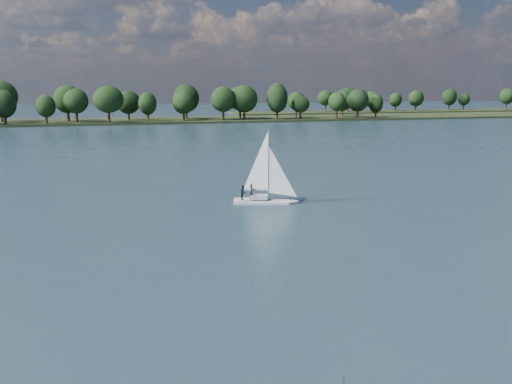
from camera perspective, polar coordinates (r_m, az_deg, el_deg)
ground at (r=128.17m, az=-5.90°, el=4.11°), size 700.00×700.00×0.00m
far_shore at (r=238.75m, az=-11.00°, el=6.94°), size 660.00×40.00×1.50m
far_shore_back at (r=339.52m, az=16.28°, el=7.73°), size 220.00×30.00×1.40m
sailboat at (r=69.86m, az=0.62°, el=1.01°), size 7.55×4.21×9.58m
treeline at (r=234.14m, az=-13.16°, el=8.76°), size 562.44×74.01×17.97m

